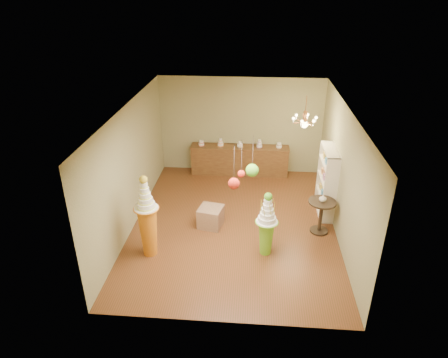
# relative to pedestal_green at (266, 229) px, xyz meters

# --- Properties ---
(floor) EXTENTS (6.50, 6.50, 0.00)m
(floor) POSITION_rel_pedestal_green_xyz_m (-0.78, 1.12, -0.63)
(floor) COLOR brown
(floor) RESTS_ON ground
(ceiling) EXTENTS (6.50, 6.50, 0.00)m
(ceiling) POSITION_rel_pedestal_green_xyz_m (-0.78, 1.12, 2.37)
(ceiling) COLOR silver
(ceiling) RESTS_ON ground
(wall_back) EXTENTS (5.00, 0.04, 3.00)m
(wall_back) POSITION_rel_pedestal_green_xyz_m (-0.78, 4.37, 0.87)
(wall_back) COLOR gray
(wall_back) RESTS_ON ground
(wall_front) EXTENTS (5.00, 0.04, 3.00)m
(wall_front) POSITION_rel_pedestal_green_xyz_m (-0.78, -2.13, 0.87)
(wall_front) COLOR gray
(wall_front) RESTS_ON ground
(wall_left) EXTENTS (0.04, 6.50, 3.00)m
(wall_left) POSITION_rel_pedestal_green_xyz_m (-3.28, 1.12, 0.87)
(wall_left) COLOR gray
(wall_left) RESTS_ON ground
(wall_right) EXTENTS (0.04, 6.50, 3.00)m
(wall_right) POSITION_rel_pedestal_green_xyz_m (1.72, 1.12, 0.87)
(wall_right) COLOR gray
(wall_right) RESTS_ON ground
(pedestal_green) EXTENTS (0.62, 0.62, 1.53)m
(pedestal_green) POSITION_rel_pedestal_green_xyz_m (0.00, 0.00, 0.00)
(pedestal_green) COLOR #77C52B
(pedestal_green) RESTS_ON floor
(pedestal_orange) EXTENTS (0.62, 0.62, 1.95)m
(pedestal_orange) POSITION_rel_pedestal_green_xyz_m (-2.58, -0.23, 0.13)
(pedestal_orange) COLOR #C96F17
(pedestal_orange) RESTS_ON floor
(burlap_riser) EXTENTS (0.66, 0.66, 0.51)m
(burlap_riser) POSITION_rel_pedestal_green_xyz_m (-1.35, 1.01, -0.37)
(burlap_riser) COLOR #8D694D
(burlap_riser) RESTS_ON floor
(sideboard) EXTENTS (3.04, 0.54, 1.16)m
(sideboard) POSITION_rel_pedestal_green_xyz_m (-0.78, 4.09, -0.15)
(sideboard) COLOR brown
(sideboard) RESTS_ON floor
(shelving_unit) EXTENTS (0.33, 1.20, 1.80)m
(shelving_unit) POSITION_rel_pedestal_green_xyz_m (1.56, 1.92, 0.27)
(shelving_unit) COLOR silver
(shelving_unit) RESTS_ON floor
(round_table) EXTENTS (0.77, 0.77, 0.85)m
(round_table) POSITION_rel_pedestal_green_xyz_m (1.32, 0.96, -0.08)
(round_table) COLOR black
(round_table) RESTS_ON floor
(vase) EXTENTS (0.21, 0.21, 0.18)m
(vase) POSITION_rel_pedestal_green_xyz_m (1.32, 0.96, 0.31)
(vase) COLOR silver
(vase) RESTS_ON round_table
(pom_red_left) EXTENTS (0.21, 0.21, 0.88)m
(pom_red_left) POSITION_rel_pedestal_green_xyz_m (-0.68, -0.97, 1.60)
(pom_red_left) COLOR #3C312B
(pom_red_left) RESTS_ON ceiling
(pom_green_mid) EXTENTS (0.25, 0.25, 0.83)m
(pom_green_mid) POSITION_rel_pedestal_green_xyz_m (-0.35, -0.53, 1.67)
(pom_green_mid) COLOR #3C312B
(pom_green_mid) RESTS_ON ceiling
(pom_red_right) EXTENTS (0.14, 0.14, 0.74)m
(pom_red_right) POSITION_rel_pedestal_green_xyz_m (-0.55, -0.78, 1.71)
(pom_red_right) COLOR #3C312B
(pom_red_right) RESTS_ON ceiling
(chandelier) EXTENTS (0.78, 0.78, 0.85)m
(chandelier) POSITION_rel_pedestal_green_xyz_m (0.91, 2.41, 1.67)
(chandelier) COLOR #C27744
(chandelier) RESTS_ON ceiling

